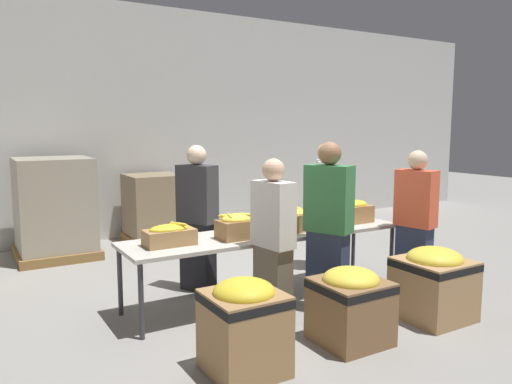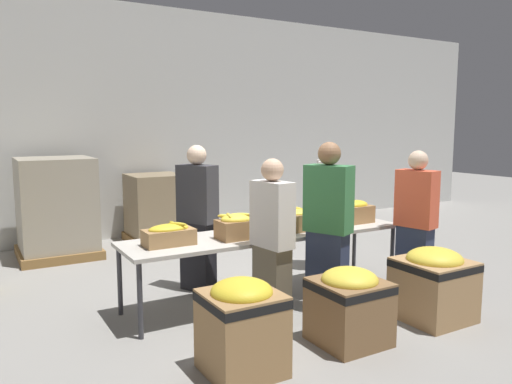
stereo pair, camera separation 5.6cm
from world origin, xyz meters
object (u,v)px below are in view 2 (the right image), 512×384
banana_box_1 (238,225)px  pallet_stack_0 (156,209)px  pallet_stack_1 (57,208)px  banana_box_2 (297,219)px  volunteer_1 (415,223)px  donation_bin_0 (242,323)px  volunteer_2 (328,228)px  banana_box_3 (355,211)px  volunteer_4 (326,207)px  banana_box_0 (169,235)px  donation_bin_1 (349,303)px  donation_bin_2 (434,282)px  sorting_table (268,236)px  volunteer_0 (198,219)px  volunteer_3 (272,243)px

banana_box_1 → pallet_stack_0: bearing=85.6°
banana_box_1 → pallet_stack_1: (-1.33, 3.24, -0.17)m
banana_box_1 → banana_box_2: size_ratio=1.05×
volunteer_1 → donation_bin_0: (-2.64, -0.66, -0.42)m
banana_box_2 → volunteer_2: bearing=-90.4°
volunteer_1 → donation_bin_0: size_ratio=2.19×
volunteer_2 → pallet_stack_0: volunteer_2 is taller
banana_box_3 → volunteer_4: volunteer_4 is taller
banana_box_0 → volunteer_4: bearing=15.3°
donation_bin_1 → banana_box_3: bearing=47.4°
volunteer_2 → volunteer_4: size_ratio=1.04×
banana_box_0 → pallet_stack_1: (-0.59, 3.16, -0.14)m
banana_box_1 → donation_bin_2: (1.55, -1.26, -0.51)m
sorting_table → banana_box_3: banana_box_3 is taller
banana_box_0 → volunteer_1: volunteer_1 is taller
donation_bin_0 → pallet_stack_0: 4.80m
volunteer_2 → donation_bin_1: (-0.34, -0.75, -0.52)m
banana_box_1 → donation_bin_0: banana_box_1 is taller
banana_box_2 → donation_bin_0: 2.00m
volunteer_0 → pallet_stack_1: (-1.20, 2.46, -0.13)m
volunteer_3 → volunteer_0: bearing=1.3°
banana_box_3 → volunteer_3: bearing=-159.6°
pallet_stack_1 → donation_bin_0: bearing=-81.4°
banana_box_3 → volunteer_0: 1.93m
pallet_stack_0 → sorting_table: bearing=-87.3°
banana_box_1 → donation_bin_1: size_ratio=0.65×
volunteer_3 → pallet_stack_1: volunteer_3 is taller
volunteer_1 → volunteer_3: 1.91m
banana_box_0 → donation_bin_2: size_ratio=0.68×
banana_box_0 → pallet_stack_0: 3.53m
donation_bin_0 → donation_bin_2: bearing=0.0°
volunteer_3 → volunteer_1: bearing=-100.0°
volunteer_1 → volunteer_2: size_ratio=0.94×
donation_bin_2 → pallet_stack_0: size_ratio=0.65×
banana_box_0 → volunteer_2: bearing=-21.5°
donation_bin_1 → volunteer_3: bearing=116.3°
pallet_stack_1 → banana_box_3: bearing=-47.0°
banana_box_3 → volunteer_4: size_ratio=0.24×
banana_box_3 → volunteer_2: 1.04m
banana_box_1 → banana_box_2: bearing=3.2°
banana_box_2 → volunteer_1: 1.37m
volunteer_4 → donation_bin_1: (-1.31, -2.02, -0.48)m
volunteer_4 → donation_bin_2: volunteer_4 is taller
banana_box_1 → volunteer_0: size_ratio=0.26×
volunteer_0 → donation_bin_1: volunteer_0 is taller
banana_box_3 → donation_bin_2: size_ratio=0.55×
banana_box_0 → volunteer_3: 1.03m
donation_bin_0 → volunteer_4: bearing=40.1°
volunteer_0 → donation_bin_0: bearing=-41.5°
pallet_stack_0 → pallet_stack_1: pallet_stack_1 is taller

